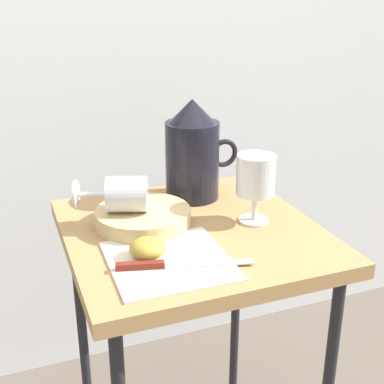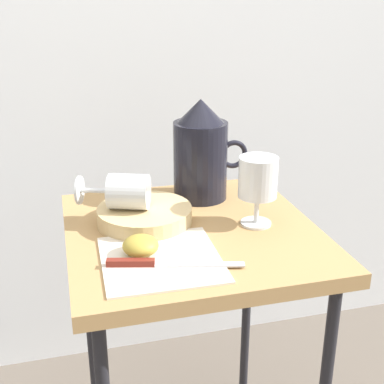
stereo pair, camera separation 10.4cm
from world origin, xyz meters
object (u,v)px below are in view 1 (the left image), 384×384
(wine_glass_tipped_near, at_px, (125,194))
(knife, at_px, (164,265))
(table, at_px, (192,259))
(wine_glass_upright, at_px, (256,179))
(basket_tray, at_px, (143,217))
(apple_half_left, at_px, (148,248))
(pitcher, at_px, (193,158))

(wine_glass_tipped_near, distance_m, knife, 0.21)
(table, distance_m, wine_glass_upright, 0.21)
(basket_tray, relative_size, wine_glass_tipped_near, 1.23)
(knife, bearing_deg, apple_half_left, 109.86)
(basket_tray, relative_size, knife, 0.82)
(apple_half_left, xyz_separation_m, knife, (0.02, -0.05, -0.01))
(pitcher, bearing_deg, table, -111.31)
(apple_half_left, relative_size, knife, 0.28)
(knife, bearing_deg, pitcher, 60.91)
(pitcher, relative_size, wine_glass_upright, 1.59)
(basket_tray, distance_m, pitcher, 0.20)
(apple_half_left, distance_m, knife, 0.05)
(basket_tray, bearing_deg, wine_glass_upright, -16.25)
(basket_tray, distance_m, apple_half_left, 0.15)
(wine_glass_tipped_near, bearing_deg, basket_tray, -8.87)
(wine_glass_upright, bearing_deg, wine_glass_tipped_near, 164.73)
(table, bearing_deg, wine_glass_upright, -5.84)
(table, height_order, pitcher, pitcher)
(apple_half_left, bearing_deg, wine_glass_upright, 17.21)
(table, bearing_deg, apple_half_left, -142.57)
(wine_glass_upright, distance_m, wine_glass_tipped_near, 0.27)
(table, relative_size, pitcher, 2.95)
(pitcher, relative_size, wine_glass_tipped_near, 1.45)
(knife, bearing_deg, table, 53.09)
(basket_tray, xyz_separation_m, apple_half_left, (-0.03, -0.14, 0.00))
(wine_glass_tipped_near, relative_size, apple_half_left, 2.41)
(table, distance_m, basket_tray, 0.14)
(pitcher, height_order, knife, pitcher)
(basket_tray, distance_m, wine_glass_upright, 0.24)
(pitcher, xyz_separation_m, apple_half_left, (-0.18, -0.26, -0.07))
(knife, bearing_deg, wine_glass_tipped_near, 95.62)
(knife, bearing_deg, basket_tray, 85.26)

